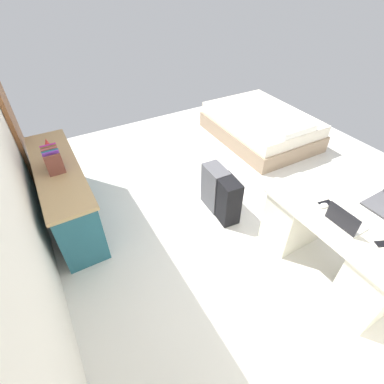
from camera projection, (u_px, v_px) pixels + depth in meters
The scene contains 13 objects.
ground_plane at pixel (236, 200), 3.98m from camera, with size 5.86×5.86×0.00m, color silver.
door_wooden at pixel (10, 116), 3.69m from camera, with size 0.88×0.05×2.04m, color brown.
desk at pixel (331, 244), 2.90m from camera, with size 1.44×0.67×0.73m.
credenza at pixel (66, 193), 3.48m from camera, with size 1.80×0.48×0.79m.
bed at pixel (261, 126), 5.15m from camera, with size 1.92×1.43×0.58m.
suitcase_black at pixel (227, 200), 3.55m from camera, with size 0.36×0.22×0.59m, color black.
suitcase_spare_grey at pixel (215, 187), 3.72m from camera, with size 0.36×0.22×0.60m, color #4C4C51.
laptop at pixel (345, 221), 2.59m from camera, with size 0.31×0.22×0.21m.
computer_mouse at pixel (324, 205), 2.80m from camera, with size 0.06×0.10×0.03m, color white.
cell_phone_near_laptop at pixel (384, 244), 2.45m from camera, with size 0.07×0.14×0.01m, color black.
cell_phone_by_mouse at pixel (325, 203), 2.85m from camera, with size 0.07×0.14×0.01m, color black.
book_row at pixel (53, 160), 3.14m from camera, with size 0.31×0.17×0.24m.
figurine_small at pixel (47, 143), 3.53m from camera, with size 0.08×0.08×0.11m, color red.
Camera 1 is at (-2.28, 2.01, 2.65)m, focal length 26.88 mm.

